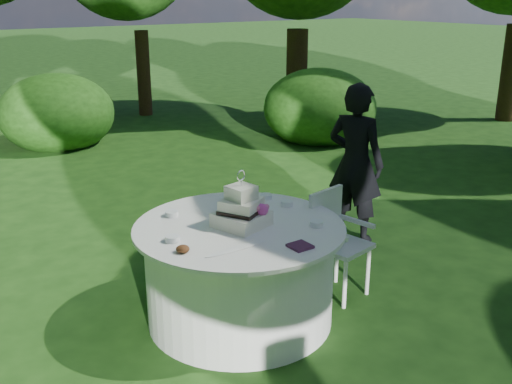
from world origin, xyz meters
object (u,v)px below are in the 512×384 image
cake (242,211)px  napkins (300,246)px  table (240,273)px  guest (355,163)px  chair (335,235)px

cake → napkins: bearing=-79.9°
table → cake: cake is taller
table → napkins: bearing=-78.7°
napkins → guest: guest is taller
napkins → table: size_ratio=0.09×
cake → chair: 0.94m
napkins → table: 0.70m
table → guest: bearing=19.9°
guest → table: guest is taller
napkins → cake: size_ratio=0.32×
napkins → cake: 0.57m
guest → table: 1.97m
napkins → table: napkins is taller
guest → chair: bearing=107.9°
table → chair: chair is taller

